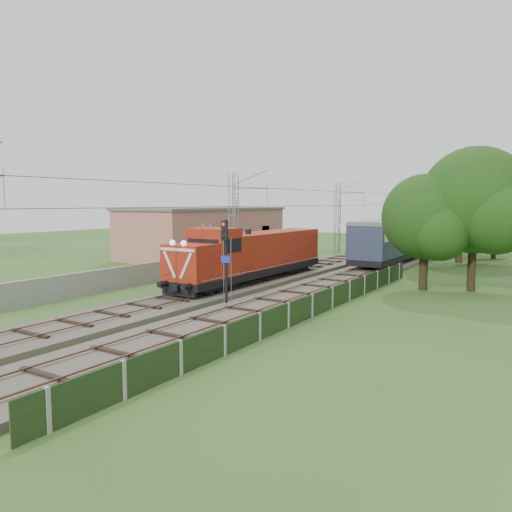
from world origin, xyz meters
The scene contains 14 objects.
ground centered at (0.00, 0.00, 0.00)m, with size 140.00×140.00×0.00m, color #28491B.
track_main centered at (0.00, 7.00, 0.18)m, with size 4.20×70.00×0.45m.
track_side centered at (5.00, 20.00, 0.18)m, with size 4.20×80.00×0.45m.
catenary centered at (-2.95, 12.00, 4.05)m, with size 3.31×70.00×8.00m.
boundary_wall centered at (-6.50, 12.00, 0.75)m, with size 0.25×40.00×1.50m, color #9E9E99.
station_building centered at (-15.00, 24.00, 2.63)m, with size 8.40×20.40×5.22m.
fence centered at (8.00, 3.00, 0.60)m, with size 0.12×32.00×1.20m.
locomotive centered at (0.00, 9.88, 2.12)m, with size 2.79×15.93×4.05m.
coach_rake centered at (5.00, 64.61, 2.56)m, with size 3.09×92.13×3.57m.
signal_post centered at (3.09, 2.41, 3.33)m, with size 0.53×0.42×4.84m.
tree_a centered at (10.79, 14.20, 4.76)m, with size 5.89×5.61×7.64m.
tree_b centered at (13.57, 15.37, 5.83)m, with size 7.21×6.86×9.34m.
tree_c centered at (9.91, 31.66, 6.09)m, with size 7.53×7.17×9.76m.
tree_d centered at (12.30, 37.11, 5.31)m, with size 6.57×6.26×8.52m.
Camera 1 is at (18.75, -19.33, 5.74)m, focal length 35.00 mm.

